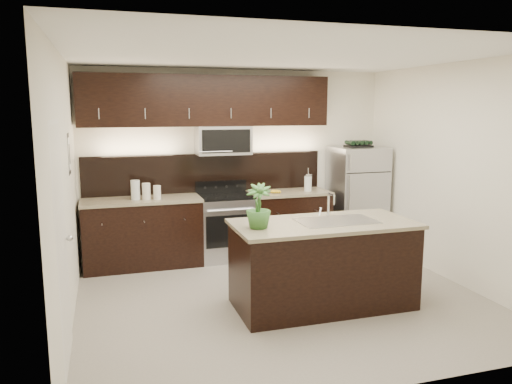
# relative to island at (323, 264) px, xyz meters

# --- Properties ---
(ground) EXTENTS (4.50, 4.50, 0.00)m
(ground) POSITION_rel_island_xyz_m (-0.36, 0.31, -0.47)
(ground) COLOR gray
(ground) RESTS_ON ground
(room_walls) EXTENTS (4.52, 4.02, 2.71)m
(room_walls) POSITION_rel_island_xyz_m (-0.47, 0.28, 1.22)
(room_walls) COLOR silver
(room_walls) RESTS_ON ground
(counter_run) EXTENTS (3.51, 0.65, 0.94)m
(counter_run) POSITION_rel_island_xyz_m (-0.81, 2.00, -0.00)
(counter_run) COLOR black
(counter_run) RESTS_ON ground
(upper_fixtures) EXTENTS (3.49, 0.40, 1.66)m
(upper_fixtures) POSITION_rel_island_xyz_m (-0.79, 2.15, 1.67)
(upper_fixtures) COLOR black
(upper_fixtures) RESTS_ON counter_run
(island) EXTENTS (1.96, 0.96, 0.94)m
(island) POSITION_rel_island_xyz_m (0.00, 0.00, 0.00)
(island) COLOR black
(island) RESTS_ON ground
(sink_faucet) EXTENTS (0.84, 0.50, 0.28)m
(sink_faucet) POSITION_rel_island_xyz_m (0.15, 0.01, 0.48)
(sink_faucet) COLOR silver
(sink_faucet) RESTS_ON island
(refrigerator) EXTENTS (0.76, 0.68, 1.57)m
(refrigerator) POSITION_rel_island_xyz_m (1.44, 1.94, 0.31)
(refrigerator) COLOR #B2B2B7
(refrigerator) RESTS_ON ground
(wine_rack) EXTENTS (0.39, 0.24, 0.09)m
(wine_rack) POSITION_rel_island_xyz_m (1.44, 1.94, 1.14)
(wine_rack) COLOR black
(wine_rack) RESTS_ON refrigerator
(plant) EXTENTS (0.33, 0.33, 0.46)m
(plant) POSITION_rel_island_xyz_m (-0.75, -0.05, 0.70)
(plant) COLOR #346628
(plant) RESTS_ON island
(canisters) EXTENTS (0.39, 0.17, 0.26)m
(canisters) POSITION_rel_island_xyz_m (-1.74, 1.93, 0.58)
(canisters) COLOR silver
(canisters) RESTS_ON counter_run
(french_press) EXTENTS (0.12, 0.12, 0.33)m
(french_press) POSITION_rel_island_xyz_m (0.64, 1.95, 0.59)
(french_press) COLOR silver
(french_press) RESTS_ON counter_run
(bananas) EXTENTS (0.19, 0.17, 0.05)m
(bananas) POSITION_rel_island_xyz_m (0.08, 1.92, 0.49)
(bananas) COLOR yellow
(bananas) RESTS_ON counter_run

